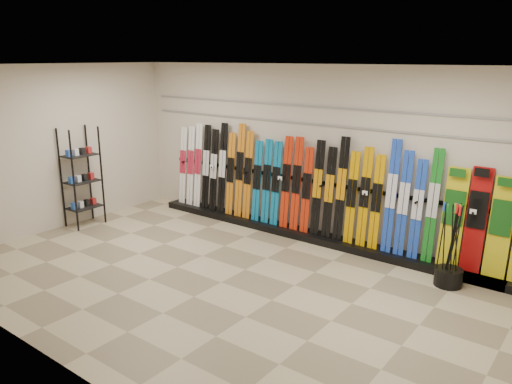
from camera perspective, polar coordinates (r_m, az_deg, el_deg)
The scene contains 12 objects.
floor at distance 7.25m, azimuth -4.00°, elevation -10.27°, with size 8.00×8.00×0.00m, color gray.
back_wall at distance 8.73m, azimuth 6.70°, elevation 4.46°, with size 8.00×8.00×0.00m, color beige.
left_wall at distance 9.81m, azimuth -22.13°, elevation 4.62°, with size 5.00×5.00×0.00m, color beige.
ceiling at distance 6.55m, azimuth -4.49°, elevation 14.17°, with size 8.00×8.00×0.00m, color silver.
ski_rack_base at distance 8.82m, azimuth 6.94°, elevation -5.16°, with size 8.00×0.40×0.12m, color black.
skis at distance 8.93m, azimuth 3.45°, elevation 1.07°, with size 5.37×0.20×1.79m.
snowboards at distance 7.70m, azimuth 26.14°, elevation -3.46°, with size 1.59×0.24×1.56m.
accessory_rack at distance 9.89m, azimuth -19.29°, elevation 1.63°, with size 0.40×0.60×1.87m, color black.
pole_bin at distance 7.59m, azimuth 21.12°, elevation -9.06°, with size 0.38×0.38×0.25m, color black.
ski_poles at distance 7.39m, azimuth 21.35°, elevation -5.69°, with size 0.30×0.25×1.18m.
slatwall_rail_0 at distance 8.63m, azimuth 6.73°, elevation 7.70°, with size 7.60×0.02×0.03m, color gray.
slatwall_rail_1 at distance 8.60m, azimuth 6.80°, elevation 9.68°, with size 7.60×0.02×0.03m, color gray.
Camera 1 is at (4.34, -4.90, 3.11)m, focal length 35.00 mm.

